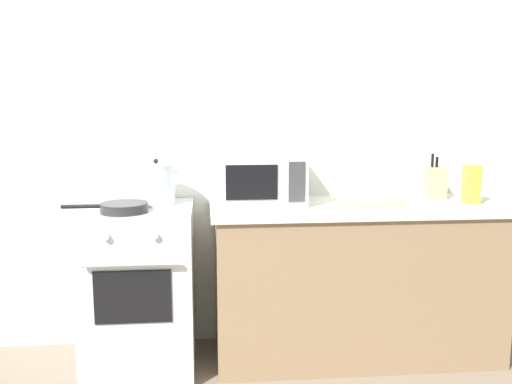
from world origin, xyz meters
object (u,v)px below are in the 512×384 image
object	(u,v)px
cutting_board	(370,202)
stove	(140,288)
microwave	(260,178)
frying_pan	(123,208)
pasta_box	(471,184)
knife_block	(434,183)
stock_pot	(156,184)

from	to	relation	value
cutting_board	stove	bearing A→B (deg)	-179.95
microwave	frying_pan	bearing A→B (deg)	-166.06
frying_pan	pasta_box	size ratio (longest dim) A/B	2.05
microwave	knife_block	size ratio (longest dim) A/B	1.83
microwave	cutting_board	distance (m)	0.65
stock_pot	frying_pan	world-z (taller)	stock_pot
stock_pot	frying_pan	xyz separation A→B (m)	(-0.16, -0.20, -0.09)
stove	pasta_box	distance (m)	1.98
frying_pan	cutting_board	world-z (taller)	frying_pan
frying_pan	cutting_board	bearing A→B (deg)	4.44
stove	knife_block	size ratio (longest dim) A/B	3.37
stock_pot	cutting_board	world-z (taller)	stock_pot
microwave	pasta_box	size ratio (longest dim) A/B	2.27
microwave	cutting_board	world-z (taller)	microwave
knife_block	stove	bearing A→B (deg)	-175.37
stock_pot	knife_block	xyz separation A→B (m)	(1.64, 0.04, -0.02)
frying_pan	microwave	size ratio (longest dim) A/B	0.90
cutting_board	frying_pan	bearing A→B (deg)	-175.56
stove	frying_pan	size ratio (longest dim) A/B	2.04
frying_pan	knife_block	distance (m)	1.82
frying_pan	knife_block	size ratio (longest dim) A/B	1.65
frying_pan	microwave	xyz separation A→B (m)	(0.74, 0.18, 0.12)
cutting_board	pasta_box	xyz separation A→B (m)	(0.58, -0.03, 0.10)
frying_pan	knife_block	world-z (taller)	knife_block
stove	microwave	distance (m)	0.92
stove	microwave	xyz separation A→B (m)	(0.68, 0.08, 0.61)
stove	stock_pot	distance (m)	0.59
stove	pasta_box	world-z (taller)	pasta_box
stove	knife_block	bearing A→B (deg)	4.63
frying_pan	pasta_box	xyz separation A→B (m)	(1.95, 0.08, 0.08)
pasta_box	knife_block	bearing A→B (deg)	131.84
stock_pot	knife_block	bearing A→B (deg)	1.52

